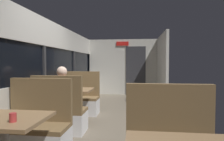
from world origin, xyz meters
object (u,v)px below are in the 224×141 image
at_px(bench_mid_window_facing_entry, 80,101).
at_px(seated_passenger, 61,104).
at_px(bench_near_window_facing_entry, 36,132).
at_px(coffee_cup_primary, 62,87).
at_px(dining_table_mid_window, 72,94).
at_px(coffee_cup_secondary, 13,117).
at_px(dining_table_near_window, 4,127).
at_px(bench_mid_window_facing_end, 60,115).

distance_m(bench_mid_window_facing_entry, seated_passenger, 1.34).
xyz_separation_m(bench_near_window_facing_entry, coffee_cup_primary, (-0.21, 1.55, 0.46)).
xyz_separation_m(dining_table_mid_window, bench_mid_window_facing_entry, (0.00, 0.70, -0.31)).
xyz_separation_m(bench_near_window_facing_entry, coffee_cup_secondary, (0.20, -0.83, 0.46)).
bearing_deg(coffee_cup_primary, bench_mid_window_facing_entry, 75.04).
height_order(dining_table_near_window, bench_mid_window_facing_entry, bench_mid_window_facing_entry).
bearing_deg(seated_passenger, coffee_cup_primary, 110.26).
height_order(dining_table_near_window, bench_mid_window_facing_end, bench_mid_window_facing_end).
relative_size(dining_table_near_window, dining_table_mid_window, 1.00).
height_order(seated_passenger, coffee_cup_secondary, seated_passenger).
distance_m(dining_table_mid_window, bench_mid_window_facing_entry, 0.77).
height_order(dining_table_near_window, bench_near_window_facing_entry, bench_near_window_facing_entry).
bearing_deg(coffee_cup_primary, seated_passenger, -69.74).
bearing_deg(bench_near_window_facing_entry, coffee_cup_primary, 97.56).
height_order(dining_table_near_window, seated_passenger, seated_passenger).
xyz_separation_m(bench_mid_window_facing_end, seated_passenger, (0.00, 0.07, 0.21)).
relative_size(bench_mid_window_facing_end, coffee_cup_secondary, 12.22).
xyz_separation_m(bench_mid_window_facing_end, coffee_cup_secondary, (0.20, -1.75, 0.46)).
height_order(dining_table_near_window, dining_table_mid_window, same).
distance_m(dining_table_mid_window, seated_passenger, 0.64).
bearing_deg(dining_table_near_window, coffee_cup_secondary, -34.56).
xyz_separation_m(bench_near_window_facing_entry, dining_table_mid_window, (0.00, 1.62, 0.31)).
bearing_deg(dining_table_near_window, bench_near_window_facing_entry, 90.00).
distance_m(bench_mid_window_facing_end, coffee_cup_secondary, 1.82).
distance_m(coffee_cup_primary, coffee_cup_secondary, 2.42).
bearing_deg(bench_mid_window_facing_entry, seated_passenger, -90.00).
bearing_deg(seated_passenger, bench_near_window_facing_entry, -90.00).
distance_m(dining_table_near_window, seated_passenger, 1.69).
bearing_deg(coffee_cup_secondary, seated_passenger, 96.14).
bearing_deg(bench_near_window_facing_entry, dining_table_mid_window, 90.00).
distance_m(bench_near_window_facing_entry, bench_mid_window_facing_entry, 2.32).
relative_size(dining_table_mid_window, bench_mid_window_facing_entry, 0.82).
relative_size(bench_mid_window_facing_entry, coffee_cup_secondary, 12.22).
height_order(bench_near_window_facing_entry, bench_mid_window_facing_entry, same).
height_order(bench_mid_window_facing_entry, coffee_cup_primary, bench_mid_window_facing_entry).
relative_size(bench_near_window_facing_entry, coffee_cup_secondary, 12.22).
bearing_deg(bench_mid_window_facing_end, dining_table_near_window, -90.00).
distance_m(dining_table_mid_window, coffee_cup_secondary, 2.47).
distance_m(dining_table_mid_window, coffee_cup_primary, 0.26).
xyz_separation_m(bench_near_window_facing_entry, seated_passenger, (0.00, 0.99, 0.21)).
bearing_deg(bench_near_window_facing_entry, coffee_cup_secondary, -76.75).
height_order(bench_mid_window_facing_end, seated_passenger, seated_passenger).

